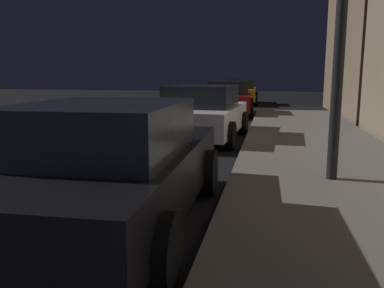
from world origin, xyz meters
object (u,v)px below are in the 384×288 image
(car_white, at_px, (203,113))
(car_yellow_cab, at_px, (240,92))
(car_black, at_px, (111,166))
(car_red, at_px, (229,98))

(car_white, height_order, car_yellow_cab, same)
(car_white, bearing_deg, car_black, -89.98)
(car_black, distance_m, car_white, 6.15)
(car_black, xyz_separation_m, car_yellow_cab, (0.00, 18.98, -0.01))
(car_black, relative_size, car_yellow_cab, 0.95)
(car_black, height_order, car_yellow_cab, same)
(car_black, xyz_separation_m, car_red, (0.00, 12.74, 0.01))
(car_black, relative_size, car_red, 1.03)
(car_white, xyz_separation_m, car_red, (0.00, 6.59, -0.00))
(car_black, height_order, car_red, same)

